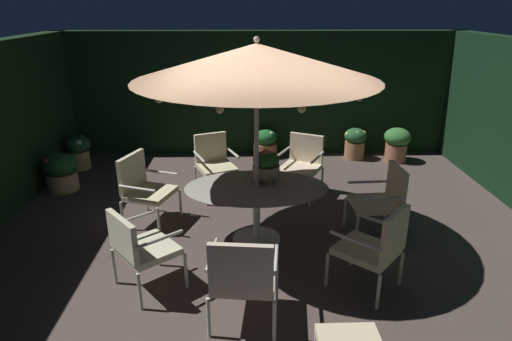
# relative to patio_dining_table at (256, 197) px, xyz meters

# --- Properties ---
(ground_plane) EXTENTS (7.98, 7.61, 0.02)m
(ground_plane) POSITION_rel_patio_dining_table_xyz_m (0.17, 0.03, -0.62)
(ground_plane) COLOR #4C3E39
(hedge_backdrop_rear) EXTENTS (7.98, 0.30, 2.41)m
(hedge_backdrop_rear) POSITION_rel_patio_dining_table_xyz_m (0.17, 3.68, 0.59)
(hedge_backdrop_rear) COLOR black
(hedge_backdrop_rear) RESTS_ON ground_plane
(patio_dining_table) EXTENTS (1.81, 1.19, 0.76)m
(patio_dining_table) POSITION_rel_patio_dining_table_xyz_m (0.00, 0.00, 0.00)
(patio_dining_table) COLOR silver
(patio_dining_table) RESTS_ON ground_plane
(patio_umbrella) EXTENTS (2.85, 2.85, 2.56)m
(patio_umbrella) POSITION_rel_patio_dining_table_xyz_m (0.00, 0.00, 1.67)
(patio_umbrella) COLOR beige
(patio_umbrella) RESTS_ON ground_plane
(centerpiece_planter) EXTENTS (0.34, 0.34, 0.44)m
(centerpiece_planter) POSITION_rel_patio_dining_table_xyz_m (0.12, 0.14, 0.38)
(centerpiece_planter) COLOR tan
(centerpiece_planter) RESTS_ON patio_dining_table
(patio_chair_north) EXTENTS (0.82, 0.82, 0.96)m
(patio_chair_north) POSITION_rel_patio_dining_table_xyz_m (0.76, 1.45, -0.06)
(patio_chair_north) COLOR beige
(patio_chair_north) RESTS_ON ground_plane
(patio_chair_northeast) EXTENTS (0.76, 0.77, 0.97)m
(patio_chair_northeast) POSITION_rel_patio_dining_table_xyz_m (-0.63, 1.51, -0.05)
(patio_chair_northeast) COLOR silver
(patio_chair_northeast) RESTS_ON ground_plane
(patio_chair_east) EXTENTS (0.77, 0.80, 0.98)m
(patio_chair_east) POSITION_rel_patio_dining_table_xyz_m (-1.55, 0.55, -0.06)
(patio_chair_east) COLOR beige
(patio_chair_east) RESTS_ON ground_plane
(patio_chair_southeast) EXTENTS (0.83, 0.84, 0.92)m
(patio_chair_southeast) POSITION_rel_patio_dining_table_xyz_m (-1.25, -1.04, -0.07)
(patio_chair_southeast) COLOR beige
(patio_chair_southeast) RESTS_ON ground_plane
(patio_chair_south) EXTENTS (0.69, 0.68, 0.99)m
(patio_chair_south) POSITION_rel_patio_dining_table_xyz_m (-0.16, -1.63, -0.05)
(patio_chair_south) COLOR silver
(patio_chair_south) RESTS_ON ground_plane
(patio_chair_southwest) EXTENTS (0.85, 0.84, 0.98)m
(patio_chair_southwest) POSITION_rel_patio_dining_table_xyz_m (1.22, -1.10, -0.07)
(patio_chair_southwest) COLOR beige
(patio_chair_southwest) RESTS_ON ground_plane
(patio_chair_west) EXTENTS (0.65, 0.62, 0.96)m
(patio_chair_west) POSITION_rel_patio_dining_table_xyz_m (1.64, 0.10, -0.06)
(patio_chair_west) COLOR silver
(patio_chair_west) RESTS_ON ground_plane
(potted_plant_back_center) EXTENTS (0.43, 0.43, 0.61)m
(potted_plant_back_center) POSITION_rel_patio_dining_table_xyz_m (2.02, 3.18, -0.28)
(potted_plant_back_center) COLOR #A06E49
(potted_plant_back_center) RESTS_ON ground_plane
(potted_plant_back_left) EXTENTS (0.53, 0.53, 0.62)m
(potted_plant_back_left) POSITION_rel_patio_dining_table_xyz_m (-3.16, 1.72, -0.29)
(potted_plant_back_left) COLOR tan
(potted_plant_back_left) RESTS_ON ground_plane
(potted_plant_left_near) EXTENTS (0.47, 0.47, 0.55)m
(potted_plant_left_near) POSITION_rel_patio_dining_table_xyz_m (0.26, 3.36, -0.34)
(potted_plant_left_near) COLOR #AF6141
(potted_plant_left_near) RESTS_ON ground_plane
(potted_plant_left_far) EXTENTS (0.44, 0.44, 0.62)m
(potted_plant_left_far) POSITION_rel_patio_dining_table_xyz_m (-3.21, 2.72, -0.26)
(potted_plant_left_far) COLOR tan
(potted_plant_left_far) RESTS_ON ground_plane
(potted_plant_back_right) EXTENTS (0.50, 0.50, 0.66)m
(potted_plant_back_right) POSITION_rel_patio_dining_table_xyz_m (2.79, 3.00, -0.25)
(potted_plant_back_right) COLOR #A1674B
(potted_plant_back_right) RESTS_ON ground_plane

